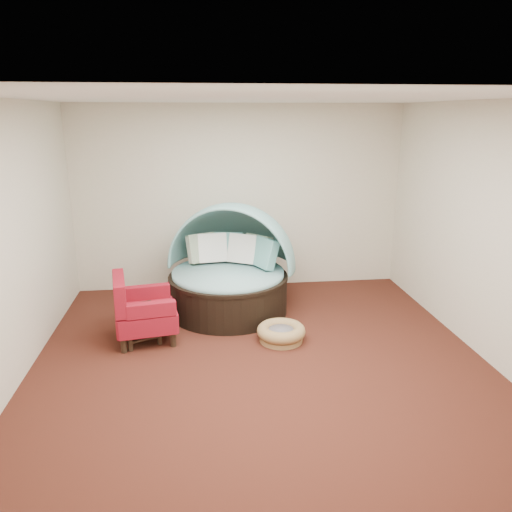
{
  "coord_description": "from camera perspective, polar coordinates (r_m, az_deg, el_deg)",
  "views": [
    {
      "loc": [
        -0.64,
        -5.05,
        2.66
      ],
      "look_at": [
        0.03,
        0.6,
        1.02
      ],
      "focal_mm": 35.0,
      "sensor_mm": 36.0,
      "label": 1
    }
  ],
  "objects": [
    {
      "name": "wall_back",
      "position": [
        7.68,
        -1.9,
        6.62
      ],
      "size": [
        5.0,
        0.0,
        5.0
      ],
      "primitive_type": "plane",
      "rotation": [
        1.57,
        0.0,
        0.0
      ],
      "color": "beige",
      "rests_on": "floor"
    },
    {
      "name": "pet_basket",
      "position": [
        6.09,
        2.89,
        -8.74
      ],
      "size": [
        0.67,
        0.67,
        0.2
      ],
      "rotation": [
        0.0,
        0.0,
        -0.16
      ],
      "color": "olive",
      "rests_on": "floor"
    },
    {
      "name": "floor",
      "position": [
        5.74,
        0.42,
        -11.53
      ],
      "size": [
        5.0,
        5.0,
        0.0
      ],
      "primitive_type": "plane",
      "color": "#481C14",
      "rests_on": "ground"
    },
    {
      "name": "ceiling",
      "position": [
        5.09,
        0.49,
        17.63
      ],
      "size": [
        5.0,
        5.0,
        0.0
      ],
      "primitive_type": "plane",
      "rotation": [
        3.14,
        0.0,
        0.0
      ],
      "color": "white",
      "rests_on": "wall_back"
    },
    {
      "name": "wall_right",
      "position": [
        6.08,
        24.56,
        2.63
      ],
      "size": [
        0.0,
        5.0,
        5.0
      ],
      "primitive_type": "plane",
      "rotation": [
        1.57,
        0.0,
        -1.57
      ],
      "color": "beige",
      "rests_on": "floor"
    },
    {
      "name": "red_armchair",
      "position": [
        6.16,
        -13.02,
        -6.08
      ],
      "size": [
        0.81,
        0.82,
        0.83
      ],
      "rotation": [
        0.0,
        0.0,
        0.16
      ],
      "color": "black",
      "rests_on": "floor"
    },
    {
      "name": "side_table",
      "position": [
        6.15,
        -13.19,
        -7.22
      ],
      "size": [
        0.58,
        0.58,
        0.42
      ],
      "rotation": [
        0.0,
        0.0,
        0.41
      ],
      "color": "black",
      "rests_on": "floor"
    },
    {
      "name": "wall_left",
      "position": [
        5.53,
        -26.21,
        1.19
      ],
      "size": [
        0.0,
        5.0,
        5.0
      ],
      "primitive_type": "plane",
      "rotation": [
        1.57,
        0.0,
        1.57
      ],
      "color": "beige",
      "rests_on": "floor"
    },
    {
      "name": "canopy_daybed",
      "position": [
        6.85,
        -2.99,
        -0.67
      ],
      "size": [
        2.11,
        2.08,
        1.49
      ],
      "rotation": [
        0.0,
        0.0,
        -0.34
      ],
      "color": "black",
      "rests_on": "floor"
    },
    {
      "name": "wall_front",
      "position": [
        2.92,
        6.72,
        -9.71
      ],
      "size": [
        5.0,
        0.0,
        5.0
      ],
      "primitive_type": "plane",
      "rotation": [
        -1.57,
        0.0,
        0.0
      ],
      "color": "beige",
      "rests_on": "floor"
    }
  ]
}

